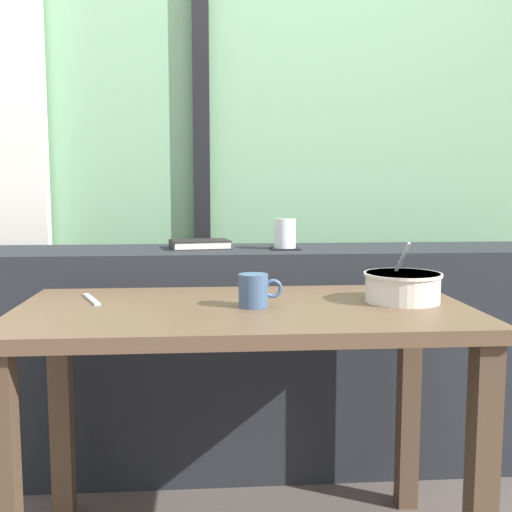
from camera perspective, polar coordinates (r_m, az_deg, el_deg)
outdoor_backdrop at (r=2.75m, az=-2.67°, el=14.66°), size 4.80×0.08×2.80m
window_divider_post at (r=2.67m, az=-5.11°, el=12.73°), size 0.07×0.05×2.60m
dark_console_ledge at (r=2.25m, az=-2.06°, el=-9.37°), size 2.80×0.40×0.79m
breakfast_table at (r=1.61m, az=-1.19°, el=-8.69°), size 1.16×0.62×0.70m
coaster_square at (r=2.16m, az=2.70°, el=0.70°), size 0.10×0.10×0.00m
juice_glass at (r=2.15m, az=2.71°, el=2.01°), size 0.08×0.08×0.10m
closed_book at (r=2.20m, az=-5.28°, el=1.11°), size 0.23×0.17×0.03m
soup_bowl at (r=1.68m, az=13.44°, el=-2.87°), size 0.21×0.21×0.16m
fork_utensil at (r=1.72m, az=-15.04°, el=-3.90°), size 0.08×0.16×0.01m
ceramic_mug at (r=1.56m, az=-0.16°, el=-3.22°), size 0.11×0.08×0.08m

